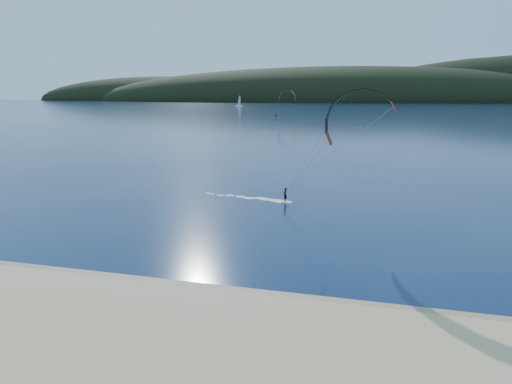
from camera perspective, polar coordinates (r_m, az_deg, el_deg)
ground at (r=24.18m, az=-17.81°, el=-16.14°), size 1800.00×1800.00×0.00m
wet_sand at (r=27.64m, az=-12.80°, el=-11.97°), size 220.00×2.50×0.10m
headland at (r=763.20m, az=13.77°, el=11.29°), size 1200.00×310.00×140.00m
kitesurfer_near at (r=40.61m, az=12.63°, el=7.85°), size 22.00×8.25×12.76m
kitesurfer_far at (r=217.32m, az=4.03°, el=11.84°), size 11.00×5.50×11.49m
sailboat at (r=435.79m, az=-2.17°, el=11.10°), size 7.87×5.17×10.99m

